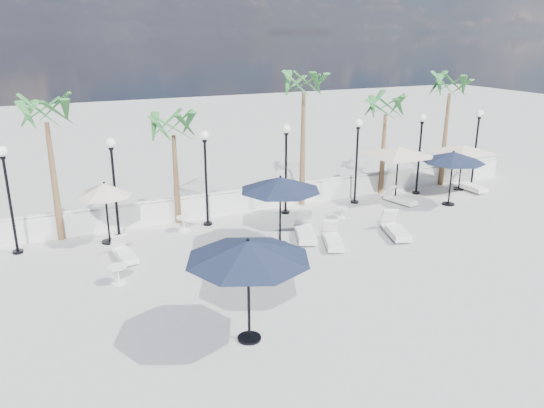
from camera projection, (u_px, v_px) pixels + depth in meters
name	position (u px, v px, depth m)	size (l,w,h in m)	color
ground	(373.00, 272.00, 17.20)	(100.00, 100.00, 0.00)	#A2A19D
balustrade	(276.00, 197.00, 23.55)	(26.00, 0.30, 1.01)	silver
lamppost_0	(7.00, 185.00, 17.93)	(0.36, 0.36, 3.84)	black
lamppost_1	(113.00, 174.00, 19.31)	(0.36, 0.36, 3.84)	black
lamppost_2	(205.00, 165.00, 20.69)	(0.36, 0.36, 3.84)	black
lamppost_3	(286.00, 157.00, 22.06)	(0.36, 0.36, 3.84)	black
lamppost_4	(357.00, 149.00, 23.44)	(0.36, 0.36, 3.84)	black
lamppost_5	(420.00, 143.00, 24.82)	(0.36, 0.36, 3.84)	black
lamppost_6	(477.00, 137.00, 26.19)	(0.36, 0.36, 3.84)	black
palm_0	(46.00, 119.00, 18.58)	(2.60, 2.60, 5.50)	brown
palm_1	(173.00, 131.00, 20.60)	(2.60, 2.60, 4.70)	brown
palm_2	(304.00, 90.00, 22.42)	(2.60, 2.60, 6.10)	brown
palm_3	(386.00, 111.00, 24.47)	(2.60, 2.60, 4.90)	brown
palm_4	(450.00, 91.00, 25.68)	(2.60, 2.60, 5.70)	brown
lounger_2	(124.00, 253.00, 18.15)	(0.73, 1.72, 0.62)	white
lounger_3	(305.00, 231.00, 19.99)	(1.38, 2.18, 0.78)	white
lounger_4	(400.00, 199.00, 24.07)	(0.89, 1.71, 0.61)	white
lounger_5	(333.00, 239.00, 19.31)	(1.24, 1.92, 0.69)	white
lounger_6	(395.00, 229.00, 20.23)	(1.24, 2.12, 0.76)	white
lounger_7	(469.00, 185.00, 26.08)	(0.69, 1.96, 0.73)	white
side_table_0	(184.00, 223.00, 20.67)	(0.60, 0.60, 0.58)	white
side_table_1	(118.00, 273.00, 16.35)	(0.59, 0.59, 0.57)	white
side_table_2	(342.00, 211.00, 22.18)	(0.48, 0.48, 0.46)	white
parasol_navy_left	(248.00, 251.00, 12.70)	(3.13, 3.13, 2.76)	black
parasol_navy_mid	(280.00, 184.00, 18.70)	(2.94, 2.94, 2.64)	black
parasol_navy_right	(453.00, 157.00, 23.28)	(2.79, 2.79, 2.50)	black
parasol_cream_sq_a	(463.00, 145.00, 25.58)	(4.89, 4.89, 2.40)	black
parasol_cream_sq_b	(399.00, 147.00, 23.99)	(5.33, 5.33, 2.67)	black
parasol_cream_small	(105.00, 191.00, 19.05)	(1.90, 1.90, 2.34)	black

